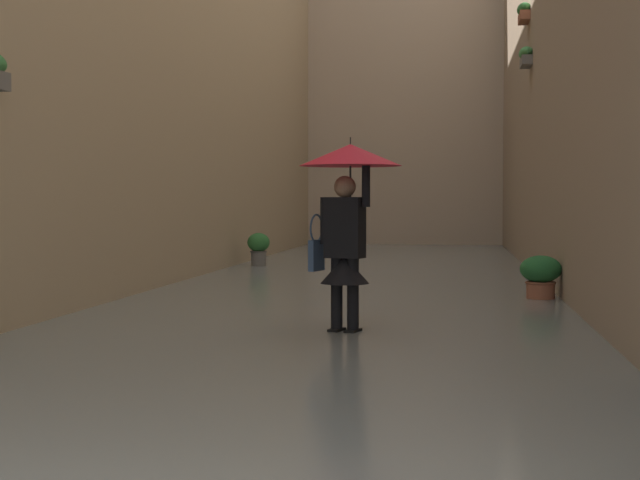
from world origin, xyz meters
The scene contains 6 objects.
ground_plane centered at (0.00, -13.37, 0.00)m, with size 66.85×66.85×0.00m, color gray.
flood_water centered at (0.00, -13.37, 0.04)m, with size 6.75×32.74×0.07m, color slate.
building_facade_far centered at (0.00, -27.64, 5.61)m, with size 9.55×1.80×11.22m, color tan.
person_wading centered at (-0.45, -7.16, 1.45)m, with size 1.04×1.04×2.05m.
potted_plant_mid_right centered at (2.46, -16.69, 0.44)m, with size 0.46×0.46×0.75m.
potted_plant_near_left centered at (-2.70, -10.81, 0.39)m, with size 0.56×0.56×0.66m.
Camera 1 is at (-1.53, 2.42, 1.41)m, focal length 53.34 mm.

